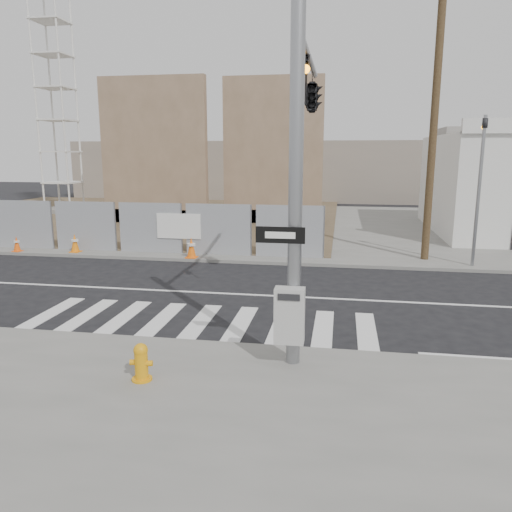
% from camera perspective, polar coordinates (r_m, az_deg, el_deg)
% --- Properties ---
extents(ground, '(100.00, 100.00, 0.00)m').
position_cam_1_polar(ground, '(14.77, -3.67, -4.31)').
color(ground, black).
rests_on(ground, ground).
extents(sidewalk_far, '(50.00, 20.00, 0.12)m').
position_cam_1_polar(sidewalk_far, '(28.28, 2.89, 3.58)').
color(sidewalk_far, slate).
rests_on(sidewalk_far, ground).
extents(signal_pole, '(0.96, 5.87, 7.00)m').
position_cam_1_polar(signal_pole, '(11.80, 5.90, 15.09)').
color(signal_pole, gray).
rests_on(signal_pole, sidewalk_near).
extents(far_signal_pole, '(0.16, 0.20, 5.60)m').
position_cam_1_polar(far_signal_pole, '(18.99, 24.30, 8.93)').
color(far_signal_pole, gray).
rests_on(far_signal_pole, sidewalk_far).
extents(chain_link_fence, '(24.60, 0.04, 2.00)m').
position_cam_1_polar(chain_link_fence, '(23.23, -25.42, 3.30)').
color(chain_link_fence, gray).
rests_on(chain_link_fence, sidewalk_far).
extents(concrete_wall_left, '(6.00, 1.30, 8.00)m').
position_cam_1_polar(concrete_wall_left, '(28.80, -11.46, 10.14)').
color(concrete_wall_left, brown).
rests_on(concrete_wall_left, sidewalk_far).
extents(concrete_wall_right, '(5.50, 1.30, 8.00)m').
position_cam_1_polar(concrete_wall_right, '(28.15, 1.95, 10.33)').
color(concrete_wall_right, brown).
rests_on(concrete_wall_right, sidewalk_far).
extents(crane_tower, '(2.60, 2.60, 18.15)m').
position_cam_1_polar(crane_tower, '(36.17, -22.05, 18.81)').
color(crane_tower, slate).
rests_on(crane_tower, sidewalk_far).
extents(utility_pole_right, '(1.60, 0.28, 10.00)m').
position_cam_1_polar(utility_pole_right, '(19.59, 19.69, 14.39)').
color(utility_pole_right, brown).
rests_on(utility_pole_right, sidewalk_far).
extents(fire_hydrant, '(0.43, 0.42, 0.68)m').
position_cam_1_polar(fire_hydrant, '(9.22, -12.99, -11.72)').
color(fire_hydrant, orange).
rests_on(fire_hydrant, sidewalk_near).
extents(traffic_cone_b, '(0.38, 0.38, 0.63)m').
position_cam_1_polar(traffic_cone_b, '(22.51, -25.67, 1.25)').
color(traffic_cone_b, '#FF590D').
rests_on(traffic_cone_b, sidewalk_far).
extents(traffic_cone_c, '(0.41, 0.41, 0.75)m').
position_cam_1_polar(traffic_cone_c, '(21.44, -19.99, 1.39)').
color(traffic_cone_c, orange).
rests_on(traffic_cone_c, sidewalk_far).
extents(traffic_cone_d, '(0.44, 0.44, 0.80)m').
position_cam_1_polar(traffic_cone_d, '(19.20, -7.40, 0.94)').
color(traffic_cone_d, '#FF650D').
rests_on(traffic_cone_d, sidewalk_far).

